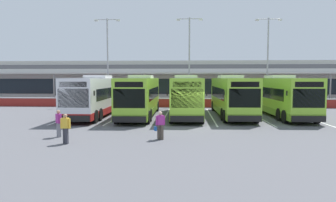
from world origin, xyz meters
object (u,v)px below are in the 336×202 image
at_px(coach_bus_rightmost, 282,97).
at_px(pedestrian_near_bin, 66,128).
at_px(pedestrian_with_handbag, 160,125).
at_px(coach_bus_centre, 186,97).
at_px(pedestrian_in_dark_coat, 59,123).
at_px(lamp_post_west, 108,56).
at_px(lamp_post_centre, 189,56).
at_px(lamp_post_east, 268,56).
at_px(coach_bus_left_centre, 140,97).
at_px(coach_bus_leftmost, 96,97).
at_px(coach_bus_right_centre, 232,97).

distance_m(coach_bus_rightmost, pedestrian_near_bin, 20.01).
xyz_separation_m(pedestrian_with_handbag, pedestrian_near_bin, (-4.94, -1.49, 0.02)).
relative_size(coach_bus_centre, pedestrian_in_dark_coat, 7.53).
distance_m(lamp_post_west, lamp_post_centre, 10.35).
bearing_deg(pedestrian_with_handbag, lamp_post_west, 111.63).
height_order(pedestrian_near_bin, lamp_post_east, lamp_post_east).
xyz_separation_m(pedestrian_with_handbag, lamp_post_east, (11.59, 22.62, 5.43)).
xyz_separation_m(coach_bus_left_centre, pedestrian_with_handbag, (2.76, -10.52, -0.93)).
bearing_deg(pedestrian_near_bin, coach_bus_rightmost, 40.73).
bearing_deg(pedestrian_with_handbag, coach_bus_leftmost, 122.97).
distance_m(pedestrian_in_dark_coat, lamp_post_centre, 23.51).
relative_size(pedestrian_with_handbag, lamp_post_centre, 0.15).
bearing_deg(lamp_post_centre, lamp_post_east, 4.53).
bearing_deg(coach_bus_rightmost, pedestrian_in_dark_coat, -145.47).
bearing_deg(coach_bus_centre, pedestrian_in_dark_coat, -125.03).
xyz_separation_m(coach_bus_centre, lamp_post_west, (-10.01, 10.71, 4.50)).
bearing_deg(coach_bus_leftmost, lamp_post_east, 32.85).
xyz_separation_m(coach_bus_right_centre, coach_bus_rightmost, (4.60, 0.11, 0.00)).
bearing_deg(pedestrian_near_bin, lamp_post_east, 55.57).
distance_m(pedestrian_in_dark_coat, pedestrian_near_bin, 2.16).
height_order(coach_bus_rightmost, lamp_post_centre, lamp_post_centre).
distance_m(coach_bus_left_centre, pedestrian_near_bin, 12.24).
bearing_deg(coach_bus_left_centre, lamp_post_centre, 68.31).
height_order(coach_bus_left_centre, lamp_post_east, lamp_post_east).
height_order(pedestrian_near_bin, lamp_post_centre, lamp_post_centre).
relative_size(coach_bus_rightmost, lamp_post_centre, 1.11).
distance_m(coach_bus_leftmost, lamp_post_west, 12.05).
xyz_separation_m(pedestrian_near_bin, lamp_post_centre, (6.68, 23.33, 5.42)).
xyz_separation_m(coach_bus_rightmost, pedestrian_in_dark_coat, (-16.29, -11.21, -0.91)).
height_order(coach_bus_leftmost, coach_bus_left_centre, same).
xyz_separation_m(lamp_post_centre, lamp_post_east, (9.85, 0.78, 0.00)).
xyz_separation_m(coach_bus_rightmost, pedestrian_near_bin, (-15.15, -13.04, -0.91)).
distance_m(coach_bus_leftmost, lamp_post_centre, 14.83).
xyz_separation_m(coach_bus_rightmost, pedestrian_with_handbag, (-10.21, -11.55, -0.93)).
height_order(pedestrian_in_dark_coat, lamp_post_east, lamp_post_east).
distance_m(coach_bus_centre, coach_bus_right_centre, 4.24).
height_order(coach_bus_right_centre, lamp_post_centre, lamp_post_centre).
bearing_deg(pedestrian_with_handbag, lamp_post_centre, 85.45).
relative_size(coach_bus_right_centre, coach_bus_rightmost, 1.00).
height_order(coach_bus_centre, pedestrian_with_handbag, coach_bus_centre).
bearing_deg(lamp_post_east, pedestrian_with_handbag, -117.12).
relative_size(coach_bus_leftmost, coach_bus_right_centre, 1.00).
relative_size(coach_bus_right_centre, lamp_post_east, 1.11).
bearing_deg(pedestrian_near_bin, pedestrian_in_dark_coat, 122.11).
relative_size(pedestrian_with_handbag, pedestrian_in_dark_coat, 1.00).
height_order(coach_bus_leftmost, coach_bus_centre, same).
height_order(coach_bus_centre, coach_bus_rightmost, same).
xyz_separation_m(pedestrian_in_dark_coat, lamp_post_east, (17.67, 22.28, 5.42)).
height_order(coach_bus_leftmost, coach_bus_right_centre, same).
bearing_deg(lamp_post_east, coach_bus_leftmost, -147.15).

